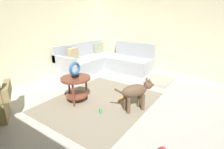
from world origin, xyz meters
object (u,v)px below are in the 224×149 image
(sectional_couch, at_px, (103,61))
(dog_toy_rope, at_px, (120,99))
(dog_bed_mat, at_px, (160,80))
(torus_sculpture, at_px, (75,69))
(side_table, at_px, (76,83))
(dog, at_px, (136,92))
(dog_toy_bone, at_px, (100,111))

(sectional_couch, distance_m, dog_toy_rope, 2.26)
(sectional_couch, relative_size, dog_bed_mat, 2.81)
(torus_sculpture, bearing_deg, side_table, 93.58)
(torus_sculpture, relative_size, dog, 0.43)
(side_table, bearing_deg, dog_bed_mat, -26.53)
(sectional_couch, height_order, dog_toy_rope, sectional_couch)
(sectional_couch, xyz_separation_m, dog_bed_mat, (-0.01, -1.94, -0.24))
(sectional_couch, xyz_separation_m, torus_sculpture, (-2.08, -0.90, 0.42))
(dog_toy_rope, bearing_deg, dog_toy_bone, 174.14)
(sectional_couch, height_order, dog, sectional_couch)
(dog_bed_mat, height_order, dog, dog)
(sectional_couch, distance_m, side_table, 2.28)
(torus_sculpture, bearing_deg, dog_bed_mat, -26.53)
(dog, relative_size, dog_toy_bone, 4.18)
(torus_sculpture, height_order, dog_toy_bone, torus_sculpture)
(dog, bearing_deg, side_table, -129.31)
(torus_sculpture, distance_m, dog_toy_bone, 0.96)
(dog_toy_rope, distance_m, dog_toy_bone, 0.61)
(sectional_couch, distance_m, dog_toy_bone, 2.67)
(sectional_couch, relative_size, torus_sculpture, 6.90)
(dog_bed_mat, distance_m, dog_toy_rope, 1.56)
(side_table, distance_m, torus_sculpture, 0.29)
(side_table, bearing_deg, sectional_couch, 23.43)
(dog_toy_bone, bearing_deg, sectional_couch, 36.36)
(dog, distance_m, dog_toy_rope, 0.58)
(side_table, xyz_separation_m, torus_sculpture, (0.00, -0.00, 0.29))
(sectional_couch, relative_size, dog_toy_bone, 12.50)
(dog_toy_rope, relative_size, dog_toy_bone, 1.05)
(dog_toy_rope, bearing_deg, sectional_couch, 46.91)
(sectional_couch, distance_m, dog, 2.66)
(side_table, distance_m, dog_toy_bone, 0.78)
(torus_sculpture, height_order, dog_bed_mat, torus_sculpture)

